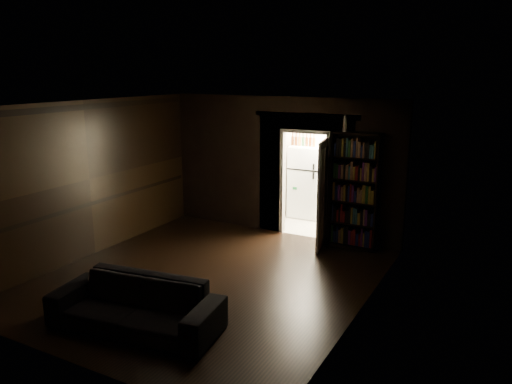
{
  "coord_description": "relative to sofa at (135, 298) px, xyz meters",
  "views": [
    {
      "loc": [
        4.26,
        -6.26,
        3.3
      ],
      "look_at": [
        0.41,
        0.9,
        1.31
      ],
      "focal_mm": 35.0,
      "sensor_mm": 36.0,
      "label": 1
    }
  ],
  "objects": [
    {
      "name": "door",
      "position": [
        0.99,
        4.08,
        0.59
      ],
      "size": [
        0.21,
        0.84,
        2.05
      ],
      "primitive_type": "cube",
      "rotation": [
        0.0,
        0.0,
        1.77
      ],
      "color": "silver",
      "rests_on": "ground"
    },
    {
      "name": "bottles",
      "position": [
        -0.12,
        5.75,
        1.36
      ],
      "size": [
        0.69,
        0.35,
        0.29
      ],
      "primitive_type": "cube",
      "rotation": [
        0.0,
        0.0,
        0.39
      ],
      "color": "black",
      "rests_on": "refrigerator"
    },
    {
      "name": "kitchen_alcove",
      "position": [
        0.44,
        5.64,
        0.78
      ],
      "size": [
        2.2,
        1.8,
        2.6
      ],
      "color": "beige",
      "rests_on": "ground"
    },
    {
      "name": "bookshelf",
      "position": [
        1.54,
        4.36,
        0.67
      ],
      "size": [
        0.95,
        0.52,
        2.2
      ],
      "primitive_type": "cube",
      "rotation": [
        0.0,
        0.0,
        0.23
      ],
      "color": "black",
      "rests_on": "ground"
    },
    {
      "name": "room_walls",
      "position": [
        -0.07,
        2.84,
        1.25
      ],
      "size": [
        5.02,
        5.61,
        2.84
      ],
      "color": "black",
      "rests_on": "ground"
    },
    {
      "name": "refrigerator",
      "position": [
        -0.03,
        5.88,
        0.39
      ],
      "size": [
        0.8,
        0.75,
        1.65
      ],
      "primitive_type": "cube",
      "rotation": [
        0.0,
        0.0,
        0.09
      ],
      "color": "white",
      "rests_on": "ground"
    },
    {
      "name": "ground",
      "position": [
        -0.06,
        1.77,
        -0.43
      ],
      "size": [
        5.5,
        5.5,
        0.0
      ],
      "primitive_type": "plane",
      "color": "black",
      "rests_on": "ground"
    },
    {
      "name": "figurine",
      "position": [
        1.29,
        4.37,
        1.91
      ],
      "size": [
        0.13,
        0.13,
        0.29
      ],
      "primitive_type": "cube",
      "rotation": [
        0.0,
        0.0,
        0.36
      ],
      "color": "silver",
      "rests_on": "bookshelf"
    },
    {
      "name": "sofa",
      "position": [
        0.0,
        0.0,
        0.0
      ],
      "size": [
        2.36,
        1.27,
        0.86
      ],
      "primitive_type": "imported",
      "rotation": [
        0.0,
        0.0,
        0.14
      ],
      "color": "black",
      "rests_on": "ground"
    }
  ]
}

